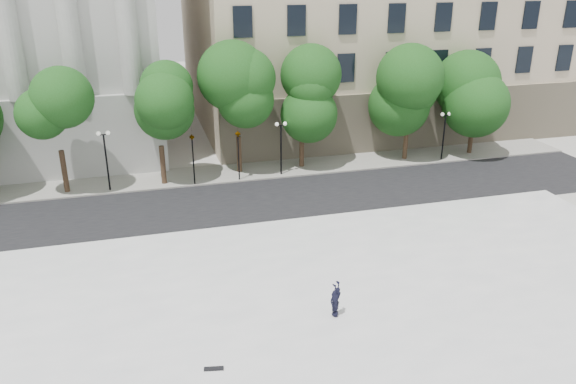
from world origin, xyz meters
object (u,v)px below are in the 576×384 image
(traffic_light_west, at_px, (192,136))
(skateboard, at_px, (214,369))
(traffic_light_east, at_px, (238,131))
(person_lying, at_px, (335,312))

(traffic_light_west, bearing_deg, skateboard, -94.47)
(traffic_light_east, bearing_deg, person_lying, -87.87)
(traffic_light_east, xyz_separation_m, person_lying, (0.69, -18.42, -3.04))
(person_lying, relative_size, skateboard, 2.22)
(traffic_light_west, height_order, person_lying, traffic_light_west)
(skateboard, bearing_deg, traffic_light_west, 95.79)
(traffic_light_west, height_order, traffic_light_east, traffic_light_east)
(traffic_light_west, bearing_deg, traffic_light_east, 0.00)
(traffic_light_east, distance_m, person_lying, 18.68)
(traffic_light_east, distance_m, skateboard, 21.29)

